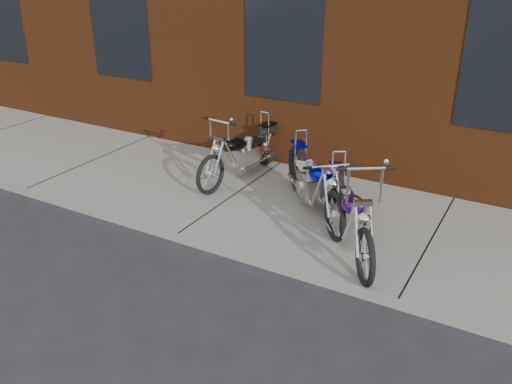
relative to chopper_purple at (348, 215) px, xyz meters
The scene contains 5 objects.
ground 2.30m from the chopper_purple, 157.88° to the right, with size 120.00×120.00×0.00m, color black.
sidewalk 2.22m from the chopper_purple, 162.21° to the left, with size 22.00×3.00×0.15m, color gray.
chopper_purple is the anchor object (origin of this frame).
chopper_blue 1.04m from the chopper_purple, 138.39° to the left, with size 1.65×1.79×1.01m.
chopper_third 2.64m from the chopper_purple, 150.99° to the left, with size 0.55×2.22×1.13m.
Camera 1 is at (4.07, -5.04, 3.66)m, focal length 38.00 mm.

